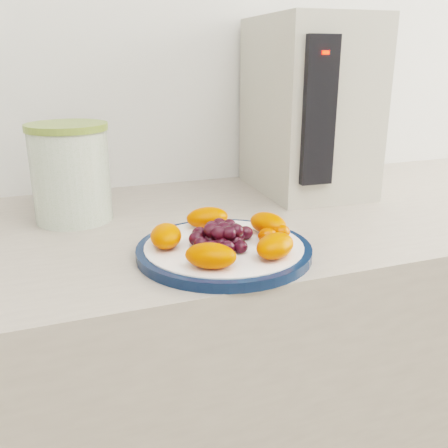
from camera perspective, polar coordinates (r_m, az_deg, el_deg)
name	(u,v)px	position (r m, az deg, el deg)	size (l,w,h in m)	color
wall_back	(179,2)	(1.19, -5.13, 23.98)	(3.50, 0.02, 2.60)	silver
counter	(230,414)	(1.16, 0.67, -20.87)	(3.50, 0.60, 0.90)	#A7998A
cabinet_face	(230,425)	(1.18, 0.66, -21.99)	(3.48, 0.58, 0.84)	#8E6C4C
plate_rim	(224,251)	(0.76, 0.00, -3.06)	(0.26, 0.26, 0.01)	#0B1B39
plate_face	(224,250)	(0.76, 0.00, -2.99)	(0.24, 0.24, 0.02)	white
canister	(71,176)	(0.94, -17.07, 5.24)	(0.14, 0.14, 0.16)	#2F5810
canister_lid	(66,127)	(0.93, -17.59, 10.55)	(0.14, 0.14, 0.01)	olive
appliance_body	(308,107)	(1.12, 9.53, 13.08)	(0.21, 0.29, 0.37)	#B5AF9F
appliance_panel	(319,112)	(0.96, 10.78, 12.45)	(0.06, 0.02, 0.27)	black
appliance_led	(325,52)	(0.95, 11.52, 18.66)	(0.01, 0.01, 0.01)	#FF0C05
fruit_plate	(226,235)	(0.75, 0.25, -1.24)	(0.23, 0.22, 0.04)	#F43900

